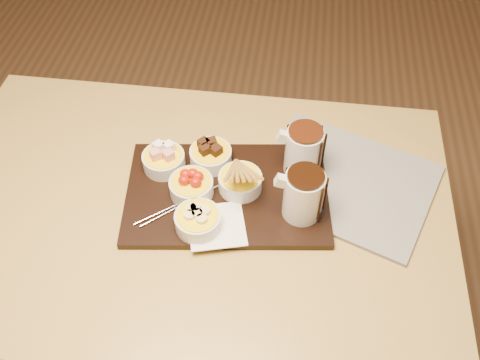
# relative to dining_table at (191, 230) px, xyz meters

# --- Properties ---
(ground) EXTENTS (5.00, 5.00, 0.00)m
(ground) POSITION_rel_dining_table_xyz_m (0.00, 0.00, -0.65)
(ground) COLOR brown
(ground) RESTS_ON ground
(dining_table) EXTENTS (1.20, 0.80, 0.75)m
(dining_table) POSITION_rel_dining_table_xyz_m (0.00, 0.00, 0.00)
(dining_table) COLOR #A98A3E
(dining_table) RESTS_ON ground
(serving_board) EXTENTS (0.49, 0.35, 0.02)m
(serving_board) POSITION_rel_dining_table_xyz_m (0.08, 0.04, 0.11)
(serving_board) COLOR black
(serving_board) RESTS_ON dining_table
(napkin) EXTENTS (0.15, 0.15, 0.00)m
(napkin) POSITION_rel_dining_table_xyz_m (0.08, -0.06, 0.12)
(napkin) COLOR white
(napkin) RESTS_ON serving_board
(bowl_marshmallows) EXTENTS (0.10, 0.10, 0.04)m
(bowl_marshmallows) POSITION_rel_dining_table_xyz_m (-0.07, 0.09, 0.14)
(bowl_marshmallows) COLOR silver
(bowl_marshmallows) RESTS_ON serving_board
(bowl_cake) EXTENTS (0.10, 0.10, 0.04)m
(bowl_cake) POSITION_rel_dining_table_xyz_m (0.03, 0.12, 0.14)
(bowl_cake) COLOR silver
(bowl_cake) RESTS_ON serving_board
(bowl_strawberries) EXTENTS (0.10, 0.10, 0.04)m
(bowl_strawberries) POSITION_rel_dining_table_xyz_m (0.01, 0.02, 0.14)
(bowl_strawberries) COLOR silver
(bowl_strawberries) RESTS_ON serving_board
(bowl_biscotti) EXTENTS (0.10, 0.10, 0.04)m
(bowl_biscotti) POSITION_rel_dining_table_xyz_m (0.11, 0.05, 0.14)
(bowl_biscotti) COLOR silver
(bowl_biscotti) RESTS_ON serving_board
(bowl_bananas) EXTENTS (0.10, 0.10, 0.04)m
(bowl_bananas) POSITION_rel_dining_table_xyz_m (0.04, -0.07, 0.14)
(bowl_bananas) COLOR silver
(bowl_bananas) RESTS_ON serving_board
(pitcher_dark_chocolate) EXTENTS (0.10, 0.10, 0.12)m
(pitcher_dark_chocolate) POSITION_rel_dining_table_xyz_m (0.26, -0.00, 0.18)
(pitcher_dark_chocolate) COLOR silver
(pitcher_dark_chocolate) RESTS_ON serving_board
(pitcher_milk_chocolate) EXTENTS (0.10, 0.10, 0.12)m
(pitcher_milk_chocolate) POSITION_rel_dining_table_xyz_m (0.25, 0.13, 0.18)
(pitcher_milk_chocolate) COLOR silver
(pitcher_milk_chocolate) RESTS_ON serving_board
(fondue_skewers) EXTENTS (0.19, 0.22, 0.01)m
(fondue_skewers) POSITION_rel_dining_table_xyz_m (-0.00, -0.00, 0.12)
(fondue_skewers) COLOR silver
(fondue_skewers) RESTS_ON serving_board
(newspaper) EXTENTS (0.48, 0.44, 0.01)m
(newspaper) POSITION_rel_dining_table_xyz_m (0.35, 0.11, 0.10)
(newspaper) COLOR beige
(newspaper) RESTS_ON dining_table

